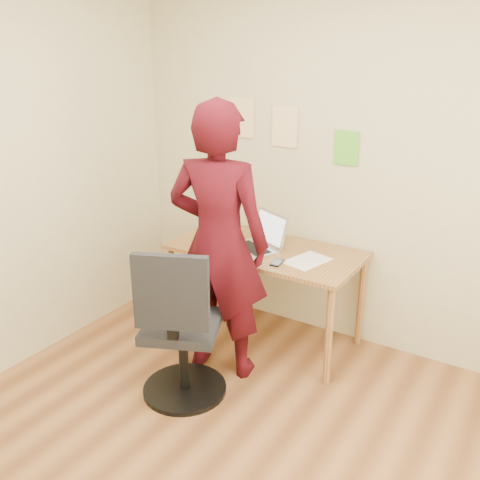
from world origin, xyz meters
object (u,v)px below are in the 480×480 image
Objects in this scene: phone at (277,263)px; office_chair at (180,336)px; laptop at (259,241)px; desk at (265,259)px; person at (219,243)px.

phone is 0.84m from office_chair.
laptop is 0.43× the size of office_chair.
desk is at bearing 128.34° from phone.
phone reaches higher than desk.
office_chair is 0.64m from person.
phone is (0.25, -0.18, -0.05)m from laptop.
person is at bearing -97.55° from desk.
laptop is at bearing -155.15° from desk.
desk is 10.27× the size of phone.
person is (-0.02, -0.49, 0.14)m from laptop.
desk is 0.59m from person.
office_chair reaches higher than phone.
office_chair is (-0.28, -0.73, -0.30)m from phone.
person is at bearing -138.63° from phone.
desk is at bearing 61.23° from office_chair.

